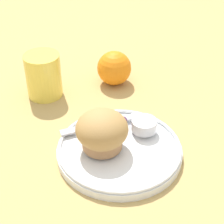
{
  "coord_description": "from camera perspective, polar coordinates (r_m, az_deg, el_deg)",
  "views": [
    {
      "loc": [
        -0.21,
        -0.43,
        0.44
      ],
      "look_at": [
        0.01,
        0.05,
        0.06
      ],
      "focal_mm": 60.0,
      "sensor_mm": 36.0,
      "label": 1
    }
  ],
  "objects": [
    {
      "name": "butter_knife",
      "position": [
        0.68,
        -1.64,
        -1.83
      ],
      "size": [
        0.15,
        0.02,
        0.0
      ],
      "rotation": [
        0.0,
        0.0,
        -0.06
      ],
      "color": "#B7B7BC",
      "rests_on": "plate"
    },
    {
      "name": "cream_ramekin",
      "position": [
        0.67,
        4.92,
        -1.93
      ],
      "size": [
        0.05,
        0.05,
        0.02
      ],
      "color": "silver",
      "rests_on": "plate"
    },
    {
      "name": "ground_plane",
      "position": [
        0.65,
        1.13,
        -6.41
      ],
      "size": [
        3.0,
        3.0,
        0.0
      ],
      "primitive_type": "plane",
      "color": "tan"
    },
    {
      "name": "orange_fruit",
      "position": [
        0.82,
        0.34,
        6.71
      ],
      "size": [
        0.07,
        0.07,
        0.07
      ],
      "color": "orange",
      "rests_on": "ground_plane"
    },
    {
      "name": "plate",
      "position": [
        0.65,
        1.37,
        -5.64
      ],
      "size": [
        0.21,
        0.21,
        0.02
      ],
      "color": "white",
      "rests_on": "ground_plane"
    },
    {
      "name": "berry_pair",
      "position": [
        0.67,
        1.07,
        -1.52
      ],
      "size": [
        0.03,
        0.02,
        0.02
      ],
      "color": "#4C194C",
      "rests_on": "plate"
    },
    {
      "name": "muffin",
      "position": [
        0.62,
        -1.54,
        -2.97
      ],
      "size": [
        0.09,
        0.09,
        0.07
      ],
      "color": "#9E7047",
      "rests_on": "plate"
    },
    {
      "name": "juice_glass",
      "position": [
        0.79,
        -10.4,
        5.51
      ],
      "size": [
        0.07,
        0.07,
        0.09
      ],
      "color": "#EAD14C",
      "rests_on": "ground_plane"
    }
  ]
}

